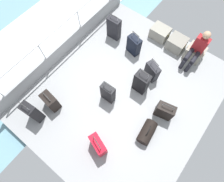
# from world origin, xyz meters

# --- Properties ---
(ground_plane) EXTENTS (4.40, 5.20, 0.06)m
(ground_plane) POSITION_xyz_m (0.00, 0.00, -0.03)
(ground_plane) COLOR #939699
(gunwale_port) EXTENTS (0.06, 5.20, 0.45)m
(gunwale_port) POSITION_xyz_m (-2.17, 0.00, 0.23)
(gunwale_port) COLOR #939699
(gunwale_port) RESTS_ON ground_plane
(railing_port) EXTENTS (0.04, 4.20, 1.02)m
(railing_port) POSITION_xyz_m (-2.17, 0.00, 0.78)
(railing_port) COLOR silver
(railing_port) RESTS_ON ground_plane
(sea_wake) EXTENTS (12.00, 12.00, 0.01)m
(sea_wake) POSITION_xyz_m (-3.60, 0.00, -0.34)
(sea_wake) COLOR #6B99A8
(sea_wake) RESTS_ON ground_plane
(cargo_crate_0) EXTENTS (0.57, 0.43, 0.35)m
(cargo_crate_0) POSITION_xyz_m (-0.30, 2.18, 0.18)
(cargo_crate_0) COLOR gray
(cargo_crate_0) RESTS_ON ground_plane
(cargo_crate_1) EXTENTS (0.54, 0.47, 0.37)m
(cargo_crate_1) POSITION_xyz_m (0.31, 2.14, 0.18)
(cargo_crate_1) COLOR gray
(cargo_crate_1) RESTS_ON ground_plane
(cargo_crate_2) EXTENTS (0.52, 0.45, 0.37)m
(cargo_crate_2) POSITION_xyz_m (0.88, 2.16, 0.19)
(cargo_crate_2) COLOR #9E9989
(cargo_crate_2) RESTS_ON ground_plane
(passenger_seated) EXTENTS (0.34, 0.66, 1.07)m
(passenger_seated) POSITION_xyz_m (0.88, 1.98, 0.56)
(passenger_seated) COLOR maroon
(passenger_seated) RESTS_ON ground_plane
(suitcase_0) EXTENTS (0.43, 0.30, 0.62)m
(suitcase_0) POSITION_xyz_m (-1.28, -1.46, 0.26)
(suitcase_0) COLOR black
(suitcase_0) RESTS_ON ground_plane
(suitcase_1) EXTENTS (0.47, 0.31, 0.64)m
(suitcase_1) POSITION_xyz_m (1.12, 0.08, 0.26)
(suitcase_1) COLOR black
(suitcase_1) RESTS_ON ground_plane
(suitcase_2) EXTENTS (0.50, 0.35, 0.78)m
(suitcase_2) POSITION_xyz_m (0.35, -1.54, 0.29)
(suitcase_2) COLOR #B70C1E
(suitcase_2) RESTS_ON ground_plane
(suitcase_3) EXTENTS (0.43, 0.29, 0.78)m
(suitcase_3) POSITION_xyz_m (-0.61, 1.22, 0.30)
(suitcase_3) COLOR black
(suitcase_3) RESTS_ON ground_plane
(suitcase_4) EXTENTS (0.37, 0.26, 0.90)m
(suitcase_4) POSITION_xyz_m (0.24, 0.33, 0.35)
(suitcase_4) COLOR black
(suitcase_4) RESTS_ON ground_plane
(suitcase_5) EXTENTS (0.37, 0.26, 0.89)m
(suitcase_5) POSITION_xyz_m (-1.37, -1.93, 0.35)
(suitcase_5) COLOR black
(suitcase_5) RESTS_ON ground_plane
(suitcase_6) EXTENTS (0.36, 0.19, 0.84)m
(suitcase_6) POSITION_xyz_m (-0.26, -0.42, 0.33)
(suitcase_6) COLOR black
(suitcase_6) RESTS_ON ground_plane
(suitcase_7) EXTENTS (0.40, 0.22, 0.84)m
(suitcase_7) POSITION_xyz_m (-1.41, 1.32, 0.36)
(suitcase_7) COLOR black
(suitcase_7) RESTS_ON ground_plane
(suitcase_8) EXTENTS (0.44, 0.32, 0.74)m
(suitcase_8) POSITION_xyz_m (0.27, 0.82, 0.27)
(suitcase_8) COLOR black
(suitcase_8) RESTS_ON ground_plane
(duffel_bag) EXTENTS (0.37, 0.60, 0.44)m
(duffel_bag) POSITION_xyz_m (1.07, -0.58, 0.16)
(duffel_bag) COLOR black
(duffel_bag) RESTS_ON ground_plane
(paper_cup) EXTENTS (0.08, 0.08, 0.10)m
(paper_cup) POSITION_xyz_m (-1.01, 1.74, 0.05)
(paper_cup) COLOR white
(paper_cup) RESTS_ON ground_plane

